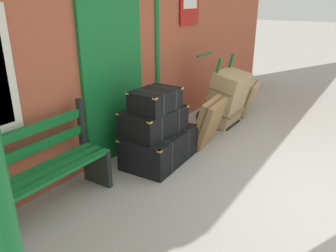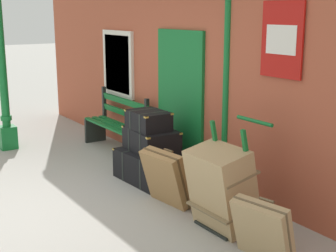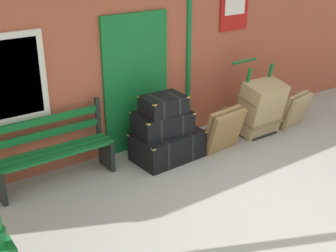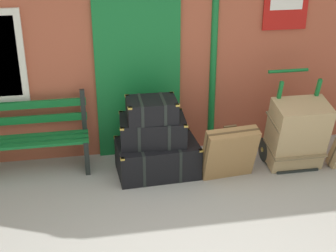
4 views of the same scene
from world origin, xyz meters
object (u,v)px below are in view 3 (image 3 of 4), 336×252
(platform_bench, at_px, (53,151))
(steamer_trunk_middle, at_px, (163,122))
(suitcase_beige, at_px, (224,130))
(porters_trolley, at_px, (252,116))
(suitcase_caramel, at_px, (295,110))
(steamer_trunk_base, at_px, (167,145))
(large_brown_trunk, at_px, (260,108))
(steamer_trunk_top, at_px, (163,105))

(platform_bench, xyz_separation_m, steamer_trunk_middle, (1.59, -0.29, 0.14))
(suitcase_beige, bearing_deg, steamer_trunk_middle, 159.10)
(porters_trolley, xyz_separation_m, suitcase_caramel, (0.76, -0.29, 0.04))
(platform_bench, bearing_deg, steamer_trunk_base, -11.91)
(porters_trolley, xyz_separation_m, suitcase_beige, (-0.92, -0.30, 0.08))
(large_brown_trunk, bearing_deg, steamer_trunk_top, 174.18)
(steamer_trunk_top, bearing_deg, platform_bench, 168.20)
(steamer_trunk_top, xyz_separation_m, porters_trolley, (1.83, -0.01, -0.60))
(steamer_trunk_top, bearing_deg, porters_trolley, -0.33)
(suitcase_beige, distance_m, suitcase_caramel, 1.68)
(platform_bench, xyz_separation_m, suitcase_beige, (2.49, -0.64, -0.09))
(steamer_trunk_middle, bearing_deg, suitcase_beige, -20.90)
(steamer_trunk_top, xyz_separation_m, suitcase_beige, (0.91, -0.31, -0.52))
(steamer_trunk_middle, relative_size, steamer_trunk_top, 1.37)
(steamer_trunk_middle, relative_size, suitcase_caramel, 1.33)
(steamer_trunk_base, height_order, large_brown_trunk, large_brown_trunk)
(steamer_trunk_top, relative_size, large_brown_trunk, 0.65)
(suitcase_caramel, bearing_deg, steamer_trunk_base, 173.48)
(platform_bench, distance_m, suitcase_caramel, 4.21)
(porters_trolley, distance_m, suitcase_beige, 0.97)
(steamer_trunk_top, bearing_deg, large_brown_trunk, -5.82)
(steamer_trunk_base, distance_m, suitcase_beige, 0.91)
(steamer_trunk_base, bearing_deg, suitcase_beige, -18.84)
(suitcase_beige, bearing_deg, large_brown_trunk, 7.43)
(porters_trolley, bearing_deg, platform_bench, 174.30)
(steamer_trunk_base, relative_size, steamer_trunk_middle, 1.23)
(large_brown_trunk, bearing_deg, steamer_trunk_middle, 172.98)
(platform_bench, height_order, steamer_trunk_middle, platform_bench)
(large_brown_trunk, height_order, suitcase_beige, large_brown_trunk)
(porters_trolley, bearing_deg, steamer_trunk_top, 179.67)
(suitcase_caramel, bearing_deg, suitcase_beige, -179.94)
(steamer_trunk_top, relative_size, suitcase_caramel, 0.97)
(steamer_trunk_top, distance_m, suitcase_caramel, 2.67)
(large_brown_trunk, relative_size, suitcase_caramel, 1.49)
(platform_bench, relative_size, porters_trolley, 1.34)
(platform_bench, bearing_deg, steamer_trunk_top, -11.80)
(large_brown_trunk, xyz_separation_m, suitcase_beige, (-0.92, -0.12, -0.12))
(steamer_trunk_top, bearing_deg, suitcase_caramel, -6.71)
(large_brown_trunk, distance_m, suitcase_beige, 0.93)
(steamer_trunk_base, height_order, steamer_trunk_middle, steamer_trunk_middle)
(steamer_trunk_base, bearing_deg, steamer_trunk_middle, 132.39)
(steamer_trunk_top, bearing_deg, suitcase_beige, -18.57)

